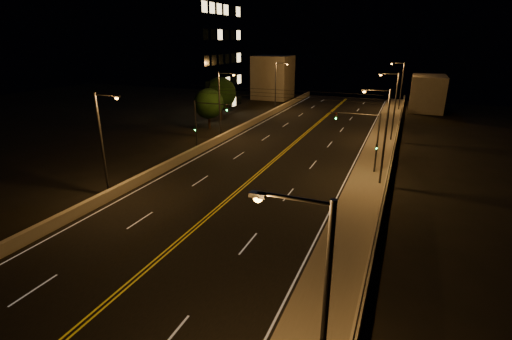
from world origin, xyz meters
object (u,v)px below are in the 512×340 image
at_px(traffic_signal_left, 203,121).
at_px(tree_0, 209,104).
at_px(streetlight_2, 393,103).
at_px(traffic_signal_right, 368,136).
at_px(building_tower, 163,23).
at_px(streetlight_0, 316,312).
at_px(streetlight_3, 400,83).
at_px(streetlight_4, 104,138).
at_px(streetlight_6, 277,83).
at_px(streetlight_1, 382,132).
at_px(tree_1, 220,93).
at_px(streetlight_5, 221,101).

relative_size(traffic_signal_left, tree_0, 1.02).
relative_size(streetlight_2, traffic_signal_right, 1.44).
xyz_separation_m(traffic_signal_left, building_tower, (-19.96, 21.58, 11.77)).
xyz_separation_m(streetlight_0, building_tower, (-40.30, 49.85, 10.51)).
distance_m(streetlight_3, tree_0, 37.52).
bearing_deg(traffic_signal_right, traffic_signal_left, 180.00).
bearing_deg(streetlight_4, traffic_signal_right, 35.92).
distance_m(traffic_signal_right, tree_0, 27.18).
bearing_deg(building_tower, streetlight_6, 23.22).
xyz_separation_m(streetlight_0, traffic_signal_left, (-20.34, 28.27, -1.26)).
relative_size(streetlight_0, streetlight_1, 1.00).
bearing_deg(traffic_signal_right, streetlight_6, 123.90).
xyz_separation_m(streetlight_1, building_tower, (-40.30, 24.65, 10.51)).
distance_m(building_tower, tree_1, 17.32).
relative_size(streetlight_5, tree_0, 1.47).
relative_size(streetlight_5, tree_1, 1.26).
xyz_separation_m(streetlight_0, tree_1, (-27.51, 46.55, -0.70)).
height_order(streetlight_3, tree_0, streetlight_3).
bearing_deg(tree_0, traffic_signal_right, -25.38).
bearing_deg(streetlight_1, traffic_signal_right, 116.02).
relative_size(streetlight_4, streetlight_6, 1.00).
xyz_separation_m(traffic_signal_right, building_tower, (-38.80, 21.58, 11.77)).
distance_m(streetlight_6, traffic_signal_right, 35.77).
bearing_deg(streetlight_1, tree_1, 142.19).
height_order(streetlight_3, building_tower, building_tower).
bearing_deg(streetlight_5, tree_0, 134.54).
height_order(streetlight_4, traffic_signal_right, streetlight_4).
bearing_deg(streetlight_1, traffic_signal_left, 171.40).
xyz_separation_m(building_tower, tree_1, (12.79, -3.30, -11.21)).
bearing_deg(tree_1, tree_0, -77.63).
distance_m(streetlight_2, building_tower, 42.30).
relative_size(streetlight_2, tree_0, 1.47).
height_order(streetlight_4, traffic_signal_left, streetlight_4).
relative_size(building_tower, tree_0, 5.30).
xyz_separation_m(traffic_signal_right, tree_0, (-24.56, 11.65, -0.09)).
height_order(streetlight_1, tree_1, streetlight_1).
relative_size(streetlight_1, traffic_signal_right, 1.44).
relative_size(streetlight_0, streetlight_4, 1.00).
xyz_separation_m(streetlight_3, streetlight_6, (-21.44, -8.94, 0.00)).
height_order(streetlight_2, tree_1, streetlight_2).
height_order(streetlight_1, streetlight_2, same).
height_order(traffic_signal_right, building_tower, building_tower).
bearing_deg(streetlight_6, traffic_signal_right, -56.10).
relative_size(streetlight_2, tree_1, 1.26).
height_order(streetlight_1, streetlight_4, same).
bearing_deg(streetlight_6, streetlight_2, -35.90).
height_order(streetlight_3, tree_1, streetlight_3).
relative_size(streetlight_1, tree_1, 1.26).
bearing_deg(traffic_signal_left, streetlight_4, -94.36).
xyz_separation_m(streetlight_0, streetlight_5, (-21.44, 35.23, 0.00)).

